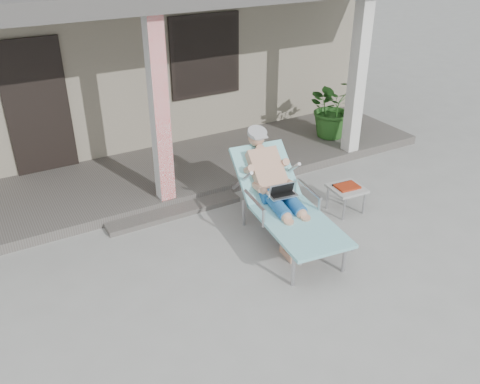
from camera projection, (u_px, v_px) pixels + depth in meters
ground at (238, 285)px, 5.92m from camera, size 60.00×60.00×0.00m
house at (77, 38)px, 10.09m from camera, size 10.40×5.40×3.30m
porch_deck at (146, 178)px, 8.18m from camera, size 10.00×2.00×0.15m
porch_overhang at (130, 1)px, 6.85m from camera, size 10.00×2.30×2.85m
porch_step at (175, 212)px, 7.32m from camera, size 2.00×0.30×0.07m
lounger at (281, 178)px, 6.48m from camera, size 1.02×2.16×1.37m
side_table at (347, 190)px, 7.26m from camera, size 0.50×0.50×0.42m
potted_palm at (334, 107)px, 9.33m from camera, size 1.17×1.06×1.13m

